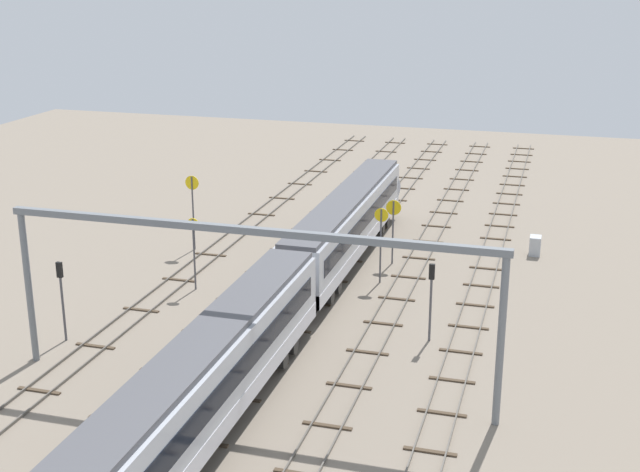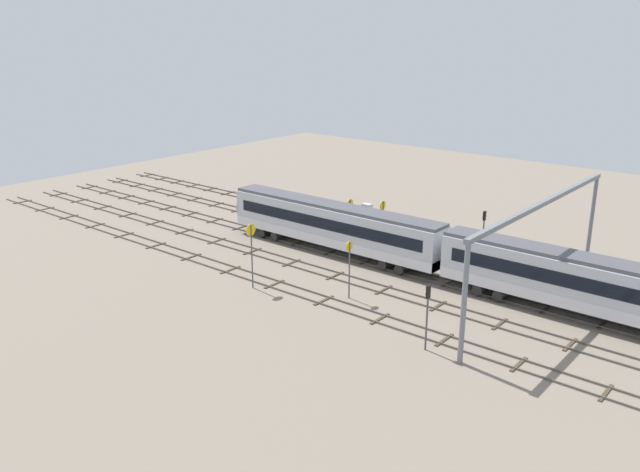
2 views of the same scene
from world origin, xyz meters
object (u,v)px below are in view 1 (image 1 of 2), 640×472
speed_sign_near_foreground (381,235)px  speed_sign_far_trackside (393,221)px  speed_sign_distant_end (193,201)px  relay_cabinet (535,246)px  signal_light_trackside_departure (431,291)px  speed_sign_mid_trackside (194,245)px  signal_light_trackside_approach (62,290)px  train (297,282)px  overhead_gantry (245,262)px

speed_sign_near_foreground → speed_sign_far_trackside: 4.04m
speed_sign_far_trackside → speed_sign_distant_end: (-0.98, 14.95, 0.59)m
relay_cabinet → speed_sign_distant_end: bearing=103.1°
relay_cabinet → speed_sign_near_foreground: bearing=132.1°
speed_sign_far_trackside → signal_light_trackside_departure: 13.32m
speed_sign_mid_trackside → signal_light_trackside_approach: speed_sign_mid_trackside is taller
relay_cabinet → signal_light_trackside_departure: bearing=163.7°
speed_sign_far_trackside → signal_light_trackside_departure: (-12.46, -4.70, -0.16)m
speed_sign_near_foreground → speed_sign_far_trackside: size_ratio=1.11×
speed_sign_mid_trackside → speed_sign_distant_end: size_ratio=0.86×
speed_sign_far_trackside → signal_light_trackside_approach: (-18.19, 15.33, -0.10)m
speed_sign_distant_end → signal_light_trackside_departure: (-11.49, -19.65, -0.74)m
speed_sign_near_foreground → speed_sign_mid_trackside: 12.36m
speed_sign_near_foreground → speed_sign_mid_trackside: size_ratio=1.06×
speed_sign_near_foreground → signal_light_trackside_approach: 20.85m
train → relay_cabinet: 21.55m
speed_sign_mid_trackside → signal_light_trackside_approach: bearing=158.0°
overhead_gantry → signal_light_trackside_departure: (8.47, -7.84, -3.81)m
overhead_gantry → speed_sign_far_trackside: bearing=-8.5°
speed_sign_far_trackside → signal_light_trackside_departure: size_ratio=1.01×
signal_light_trackside_departure → speed_sign_distant_end: bearing=59.7°
speed_sign_mid_trackside → relay_cabinet: 25.25m
signal_light_trackside_approach → speed_sign_near_foreground: bearing=-47.3°
signal_light_trackside_approach → signal_light_trackside_departure: 20.84m
train → signal_light_trackside_departure: bearing=-91.6°
overhead_gantry → speed_sign_far_trackside: 21.48m
signal_light_trackside_approach → relay_cabinet: (22.98, -25.09, -2.38)m
train → relay_cabinet: bearing=-37.5°
speed_sign_mid_trackside → speed_sign_far_trackside: bearing=-53.0°
train → signal_light_trackside_approach: bearing=116.3°
speed_sign_far_trackside → speed_sign_distant_end: size_ratio=0.83×
speed_sign_distant_end → relay_cabinet: size_ratio=3.99×
overhead_gantry → signal_light_trackside_approach: (2.74, 12.19, -3.75)m
speed_sign_near_foreground → signal_light_trackside_approach: (-14.15, 15.31, -0.30)m
speed_sign_distant_end → speed_sign_near_foreground: bearing=-101.6°
overhead_gantry → relay_cabinet: 29.42m
overhead_gantry → speed_sign_far_trackside: size_ratio=5.37×
speed_sign_distant_end → signal_light_trackside_departure: bearing=-120.3°
speed_sign_distant_end → signal_light_trackside_departure: size_ratio=1.22×
overhead_gantry → signal_light_trackside_departure: size_ratio=5.44×
speed_sign_near_foreground → relay_cabinet: size_ratio=3.65×
speed_sign_near_foreground → signal_light_trackside_departure: 9.67m
signal_light_trackside_departure → speed_sign_far_trackside: bearing=20.7°
speed_sign_distant_end → overhead_gantry: bearing=-149.4°
speed_sign_near_foreground → relay_cabinet: speed_sign_near_foreground is taller
speed_sign_far_trackside → speed_sign_distant_end: speed_sign_distant_end is taller
speed_sign_distant_end → signal_light_trackside_departure: 22.77m
speed_sign_mid_trackside → speed_sign_distant_end: speed_sign_distant_end is taller
speed_sign_far_trackside → relay_cabinet: 11.15m
speed_sign_distant_end → relay_cabinet: (5.77, -24.71, -3.07)m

